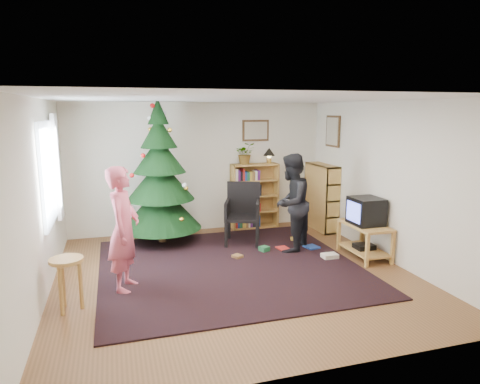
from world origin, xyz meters
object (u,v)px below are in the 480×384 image
object	(u,v)px
bookshelf_back	(255,195)
person_by_chair	(291,203)
stool	(67,270)
christmas_tree	(160,184)
potted_plant	(245,153)
picture_right	(333,131)
picture_back	(256,131)
crt_tv	(366,211)
person_standing	(124,229)
tv_stand	(365,237)
bookshelf_right	(321,196)
table_lamp	(269,153)
armchair	(241,210)

from	to	relation	value
bookshelf_back	person_by_chair	xyz separation A→B (m)	(0.11, -1.58, 0.16)
stool	person_by_chair	distance (m)	3.65
christmas_tree	potted_plant	world-z (taller)	christmas_tree
person_by_chair	picture_right	bearing A→B (deg)	173.45
picture_back	person_by_chair	distance (m)	2.05
picture_back	potted_plant	size ratio (longest dim) A/B	1.29
crt_tv	person_standing	world-z (taller)	person_standing
picture_right	tv_stand	size ratio (longest dim) A/B	0.66
bookshelf_right	potted_plant	size ratio (longest dim) A/B	3.05
tv_stand	table_lamp	size ratio (longest dim) A/B	2.93
bookshelf_right	tv_stand	distance (m)	1.79
potted_plant	tv_stand	bearing A→B (deg)	-59.21
christmas_tree	stool	distance (m)	2.78
picture_back	person_standing	bearing A→B (deg)	-136.12
armchair	person_standing	world-z (taller)	person_standing
tv_stand	bookshelf_right	bearing A→B (deg)	86.09
stool	armchair	bearing A→B (deg)	35.95
person_by_chair	potted_plant	xyz separation A→B (m)	(-0.31, 1.58, 0.69)
picture_back	tv_stand	bearing A→B (deg)	-65.65
crt_tv	table_lamp	bearing A→B (deg)	110.32
picture_back	person_by_chair	size ratio (longest dim) A/B	0.33
bookshelf_right	person_standing	world-z (taller)	person_standing
christmas_tree	table_lamp	bearing A→B (deg)	13.06
picture_right	person_standing	world-z (taller)	picture_right
bookshelf_back	crt_tv	distance (m)	2.50
person_standing	potted_plant	size ratio (longest dim) A/B	3.88
christmas_tree	potted_plant	size ratio (longest dim) A/B	6.02
table_lamp	christmas_tree	bearing A→B (deg)	-166.94
christmas_tree	bookshelf_right	bearing A→B (deg)	0.76
christmas_tree	tv_stand	distance (m)	3.58
bookshelf_right	stool	world-z (taller)	bookshelf_right
armchair	person_by_chair	bearing A→B (deg)	-24.70
picture_right	person_by_chair	size ratio (longest dim) A/B	0.36
picture_right	tv_stand	world-z (taller)	picture_right
stool	potted_plant	bearing A→B (deg)	42.89
potted_plant	person_by_chair	bearing A→B (deg)	-78.97
christmas_tree	table_lamp	xyz separation A→B (m)	(2.22, 0.52, 0.44)
picture_back	crt_tv	distance (m)	2.85
picture_right	stool	size ratio (longest dim) A/B	0.93
christmas_tree	table_lamp	distance (m)	2.33
crt_tv	table_lamp	world-z (taller)	table_lamp
bookshelf_right	person_by_chair	bearing A→B (deg)	134.14
bookshelf_back	bookshelf_right	size ratio (longest dim) A/B	1.00
bookshelf_right	person_standing	size ratio (longest dim) A/B	0.79
person_standing	person_by_chair	distance (m)	2.86
picture_right	crt_tv	world-z (taller)	picture_right
picture_right	armchair	distance (m)	2.40
armchair	person_standing	bearing A→B (deg)	-122.13
person_by_chair	potted_plant	world-z (taller)	potted_plant
bookshelf_back	table_lamp	size ratio (longest dim) A/B	4.17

